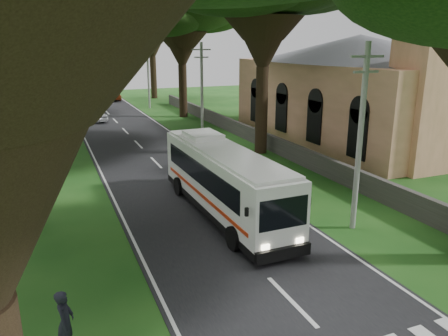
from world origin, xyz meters
name	(u,v)px	position (x,y,z in m)	size (l,w,h in m)	color
road	(141,147)	(0.00, 25.00, 0.01)	(8.00, 120.00, 0.04)	black
property_wall	(250,134)	(9.00, 24.00, 0.60)	(0.35, 50.00, 1.20)	#383533
church	(359,80)	(17.86, 21.55, 4.91)	(14.00, 24.00, 11.60)	tan
pole_near	(360,136)	(5.50, 6.00, 4.18)	(1.60, 0.24, 8.00)	gray
pole_mid	(202,90)	(5.50, 26.00, 4.18)	(1.60, 0.24, 8.00)	gray
pole_far	(148,74)	(5.50, 46.00, 4.18)	(1.60, 0.24, 8.00)	gray
tree_r_midb	(181,9)	(7.50, 38.00, 11.34)	(12.95, 12.95, 14.27)	black
tree_r_far	(151,12)	(8.50, 56.00, 12.14)	(12.77, 12.77, 15.06)	black
coach_bus	(223,179)	(0.80, 9.71, 1.73)	(2.75, 10.95, 3.21)	white
distant_car_a	(95,115)	(-1.93, 38.43, 0.67)	(1.51, 3.76, 1.28)	silver
distant_car_b	(79,102)	(-2.70, 49.04, 0.76)	(1.55, 4.45, 1.47)	navy
distant_car_c	(112,95)	(2.30, 55.73, 0.75)	(2.02, 4.97, 1.44)	maroon
pedestrian	(65,322)	(-6.70, 2.21, 0.91)	(0.66, 0.43, 1.81)	black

